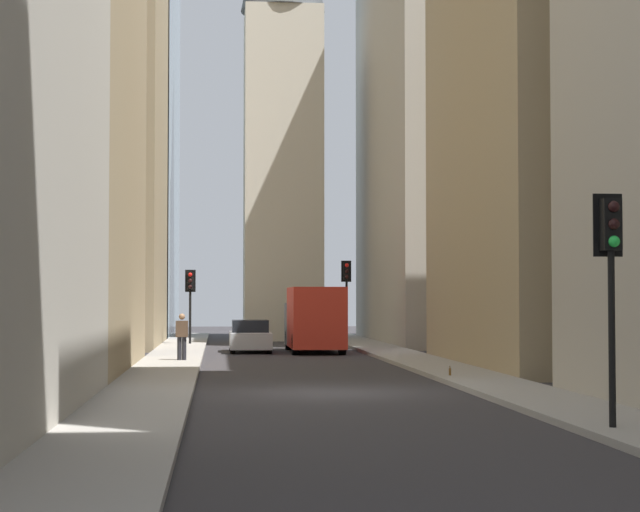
{
  "coord_description": "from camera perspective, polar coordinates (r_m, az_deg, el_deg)",
  "views": [
    {
      "loc": [
        -27.92,
        2.79,
        2.34
      ],
      "look_at": [
        8.83,
        -0.54,
        3.76
      ],
      "focal_mm": 62.95,
      "sensor_mm": 36.0,
      "label": 1
    }
  ],
  "objects": [
    {
      "name": "sedan_silver",
      "position": [
        49.58,
        -3.57,
        -4.13
      ],
      "size": [
        4.3,
        1.78,
        1.42
      ],
      "color": "#B7BABF",
      "rests_on": "ground_plane"
    },
    {
      "name": "pedestrian",
      "position": [
        40.8,
        -7.04,
        -3.99
      ],
      "size": [
        0.26,
        0.44,
        1.67
      ],
      "color": "black",
      "rests_on": "sidewalk_right"
    },
    {
      "name": "building_right_far",
      "position": [
        58.37,
        -12.98,
        11.88
      ],
      "size": [
        13.68,
        10.5,
        32.94
      ],
      "color": "#9E8966",
      "rests_on": "ground_plane"
    },
    {
      "name": "building_left_far",
      "position": [
        61.17,
        7.57,
        6.03
      ],
      "size": [
        18.24,
        10.0,
        22.15
      ],
      "color": "#A8A091",
      "rests_on": "ground_plane"
    },
    {
      "name": "traffic_light_far_junction",
      "position": [
        57.91,
        1.36,
        -1.33
      ],
      "size": [
        0.43,
        0.52,
        4.19
      ],
      "color": "black",
      "rests_on": "sidewalk_left"
    },
    {
      "name": "building_left_midfar",
      "position": [
        40.67,
        14.25,
        7.43
      ],
      "size": [
        14.06,
        10.0,
        18.19
      ],
      "color": "#9E8966",
      "rests_on": "ground_plane"
    },
    {
      "name": "sidewalk_right",
      "position": [
        28.07,
        -8.71,
        -6.81
      ],
      "size": [
        90.0,
        2.2,
        0.14
      ],
      "primitive_type": "cube",
      "color": "gray",
      "rests_on": "ground_plane"
    },
    {
      "name": "sidewalk_left",
      "position": [
        28.95,
        9.5,
        -6.67
      ],
      "size": [
        90.0,
        2.2,
        0.14
      ],
      "primitive_type": "cube",
      "color": "gray",
      "rests_on": "ground_plane"
    },
    {
      "name": "church_spire",
      "position": [
        65.52,
        -1.91,
        10.12
      ],
      "size": [
        4.84,
        4.84,
        31.18
      ],
      "color": "beige",
      "rests_on": "ground_plane"
    },
    {
      "name": "discarded_bottle",
      "position": [
        32.63,
        6.62,
        -5.86
      ],
      "size": [
        0.07,
        0.07,
        0.27
      ],
      "color": "brown",
      "rests_on": "sidewalk_left"
    },
    {
      "name": "ground_plane",
      "position": [
        28.16,
        0.54,
        -6.97
      ],
      "size": [
        135.0,
        135.0,
        0.0
      ],
      "primitive_type": "plane",
      "color": "#302D30"
    },
    {
      "name": "traffic_light_midblock",
      "position": [
        55.75,
        -6.61,
        -1.7
      ],
      "size": [
        0.43,
        0.52,
        3.65
      ],
      "color": "black",
      "rests_on": "sidewalk_right"
    },
    {
      "name": "delivery_truck",
      "position": [
        49.3,
        -0.3,
        -3.22
      ],
      "size": [
        6.46,
        2.25,
        2.84
      ],
      "color": "red",
      "rests_on": "ground_plane"
    },
    {
      "name": "traffic_light_foreground",
      "position": [
        19.97,
        14.58,
        0.07
      ],
      "size": [
        0.43,
        0.52,
        4.04
      ],
      "color": "black",
      "rests_on": "sidewalk_left"
    }
  ]
}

